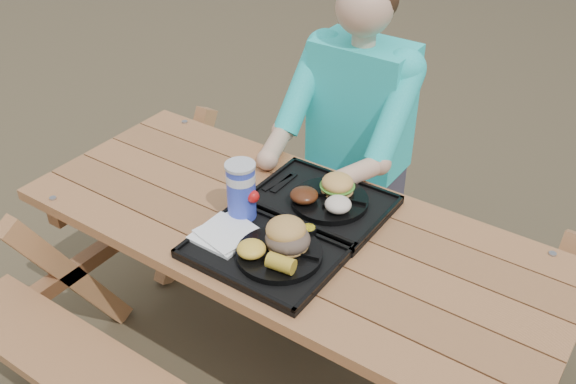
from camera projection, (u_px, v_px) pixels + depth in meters
The scene contains 18 objects.
ground at pixel (288, 378), 2.50m from camera, with size 60.00×60.00×0.00m, color #999999.
picnic_table at pixel (288, 308), 2.29m from camera, with size 1.80×1.49×0.75m, color #999999, non-canonical shape.
tray_near at pixel (266, 252), 1.95m from camera, with size 0.45×0.35×0.02m, color black.
tray_far at pixel (320, 204), 2.16m from camera, with size 0.45×0.35×0.02m, color black.
plate_near at pixel (279, 254), 1.91m from camera, with size 0.26×0.26×0.02m, color black.
plate_far at pixel (330, 200), 2.14m from camera, with size 0.26×0.26×0.02m, color black.
napkin_stack at pixel (224, 233), 1.99m from camera, with size 0.17×0.17×0.02m, color white.
soda_cup at pixel (241, 192), 2.04m from camera, with size 0.09×0.09×0.19m, color #192FBF.
condiment_bbq at pixel (289, 227), 2.01m from camera, with size 0.05×0.05×0.03m, color #340506.
condiment_mustard at pixel (309, 231), 1.99m from camera, with size 0.05×0.05×0.03m, color gold.
sandwich at pixel (288, 228), 1.89m from camera, with size 0.13×0.13×0.13m, color #CE9348, non-canonical shape.
mac_cheese at pixel (251, 249), 1.88m from camera, with size 0.09×0.09×0.04m, color yellow.
corn_cob at pixel (281, 263), 1.83m from camera, with size 0.08×0.08×0.05m, color gold, non-canonical shape.
cutlery_far at pixel (284, 183), 2.24m from camera, with size 0.02×0.14×0.01m, color black.
burger at pixel (338, 179), 2.14m from camera, with size 0.11×0.11×0.10m, color #E6A551, non-canonical shape.
baked_beans at pixel (304, 195), 2.11m from camera, with size 0.09×0.09×0.04m, color #512310.
potato_salad at pixel (338, 204), 2.06m from camera, with size 0.09×0.09×0.05m, color #F4E4CF.
diner at pixel (356, 158), 2.64m from camera, with size 0.48×0.84×1.28m, color teal, non-canonical shape.
Camera 1 is at (0.94, -1.36, 2.01)m, focal length 40.00 mm.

